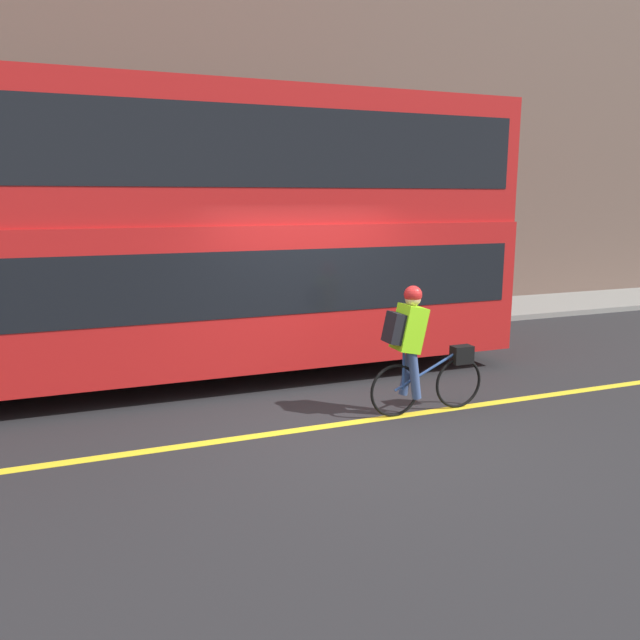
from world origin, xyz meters
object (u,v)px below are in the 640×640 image
object	(u,v)px
trash_bin	(186,308)
cyclist_on_bike	(417,345)
bus	(165,225)
street_sign_post	(443,242)

from	to	relation	value
trash_bin	cyclist_on_bike	bearing A→B (deg)	-70.90
cyclist_on_bike	trash_bin	size ratio (longest dim) A/B	1.81
bus	cyclist_on_bike	size ratio (longest dim) A/B	6.29
trash_bin	street_sign_post	world-z (taller)	street_sign_post
bus	cyclist_on_bike	bearing A→B (deg)	-45.88
bus	trash_bin	bearing A→B (deg)	76.32
bus	cyclist_on_bike	world-z (taller)	bus
trash_bin	bus	bearing A→B (deg)	-103.68
cyclist_on_bike	trash_bin	world-z (taller)	cyclist_on_bike
street_sign_post	bus	bearing A→B (deg)	-156.20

